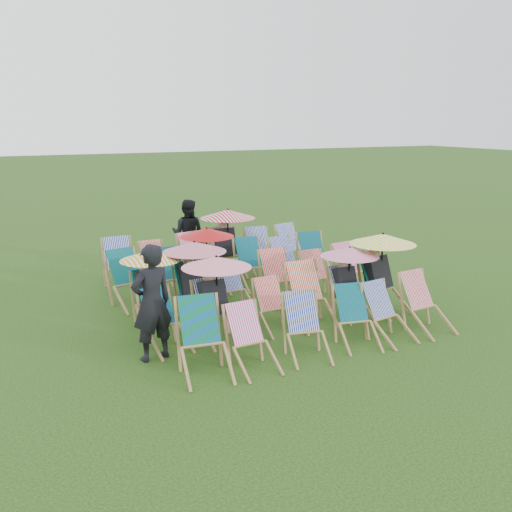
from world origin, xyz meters
name	(u,v)px	position (x,y,z in m)	size (l,w,h in m)	color
ground	(260,308)	(0.00, 0.00, 0.00)	(100.00, 100.00, 0.00)	black
deckchair_0	(204,340)	(-1.91, -2.17, 0.50)	(0.77, 0.99, 0.99)	#9A7548
deckchair_1	(252,339)	(-1.26, -2.30, 0.43)	(0.62, 0.83, 0.86)	#9A7548
deckchair_2	(307,328)	(-0.39, -2.27, 0.44)	(0.74, 0.91, 0.88)	#9A7548
deckchair_3	(357,318)	(0.52, -2.22, 0.44)	(0.73, 0.90, 0.87)	#9A7548
deckchair_4	(390,313)	(1.10, -2.26, 0.43)	(0.69, 0.88, 0.87)	#9A7548
deckchair_5	(427,303)	(1.91, -2.20, 0.46)	(0.68, 0.90, 0.92)	#9A7548
deckchair_6	(165,321)	(-2.11, -1.10, 0.44)	(0.71, 0.89, 0.87)	#9A7548
deckchair_7	(217,297)	(-1.26, -1.05, 0.68)	(1.09, 1.15, 1.29)	#9A7548
deckchair_8	(275,306)	(-0.28, -1.11, 0.41)	(0.56, 0.77, 0.82)	#9A7548
deckchair_9	(312,296)	(0.38, -1.15, 0.50)	(0.70, 0.95, 1.00)	#9A7548
deckchair_10	(350,281)	(1.19, -1.07, 0.63)	(1.01, 1.05, 1.20)	#9A7548
deckchair_11	(384,271)	(1.89, -1.10, 0.73)	(1.16, 1.25, 1.38)	#9A7548
deckchair_12	(151,286)	(-1.98, 0.13, 0.64)	(1.02, 1.06, 1.21)	#9A7548
deckchair_13	(195,278)	(-1.22, 0.08, 0.69)	(1.10, 1.14, 1.30)	#9A7548
deckchair_14	(235,287)	(-0.46, 0.11, 0.42)	(0.60, 0.81, 0.84)	#9A7548
deckchair_15	(281,278)	(0.48, 0.12, 0.48)	(0.68, 0.91, 0.95)	#9A7548
deckchair_16	(319,275)	(1.30, 0.10, 0.43)	(0.59, 0.81, 0.86)	#9A7548
deckchair_17	(355,269)	(2.09, 0.02, 0.47)	(0.77, 0.96, 0.95)	#9A7548
deckchair_18	(131,279)	(-2.07, 1.14, 0.50)	(0.83, 1.03, 1.00)	#9A7548
deckchair_19	(173,276)	(-1.27, 1.13, 0.47)	(0.72, 0.94, 0.95)	#9A7548
deckchair_20	(208,259)	(-0.51, 1.29, 0.67)	(1.08, 1.16, 1.28)	#9A7548
deckchair_21	(254,264)	(0.48, 1.26, 0.48)	(0.66, 0.91, 0.96)	#9A7548
deckchair_22	(289,261)	(1.27, 1.21, 0.46)	(0.72, 0.92, 0.93)	#9A7548
deckchair_23	(316,258)	(1.90, 1.15, 0.49)	(0.76, 0.97, 0.97)	#9A7548
deckchair_24	(121,264)	(-1.98, 2.34, 0.50)	(0.71, 0.95, 0.99)	#9A7548
deckchair_25	(155,263)	(-1.25, 2.37, 0.43)	(0.57, 0.80, 0.86)	#9A7548
deckchair_26	(199,257)	(-0.34, 2.27, 0.49)	(0.81, 1.00, 0.97)	#9A7548
deckchair_27	(227,241)	(0.38, 2.38, 0.75)	(1.20, 1.27, 1.43)	#9A7548
deckchair_28	(261,250)	(1.19, 2.34, 0.47)	(0.73, 0.94, 0.95)	#9A7548
deckchair_29	(295,247)	(2.03, 2.27, 0.49)	(0.81, 1.00, 0.97)	#9A7548
person_left	(152,303)	(-2.38, -1.37, 0.84)	(0.61, 0.40, 1.68)	black
person_rear	(188,233)	(-0.17, 3.41, 0.79)	(0.76, 0.60, 1.57)	black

